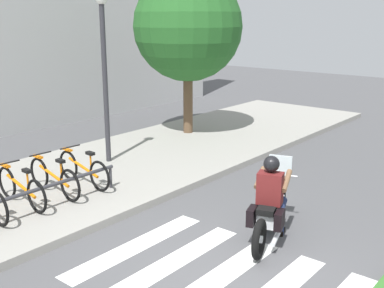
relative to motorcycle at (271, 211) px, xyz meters
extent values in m
plane|color=#4C4C4F|center=(-1.48, -0.12, -0.46)|extent=(48.00, 48.00, 0.00)
cube|color=gray|center=(-1.48, 4.59, -0.38)|extent=(24.00, 4.40, 0.15)
cube|color=white|center=(-1.69, -0.12, -0.45)|extent=(2.80, 0.40, 0.01)
cube|color=white|center=(-1.69, 0.68, -0.45)|extent=(2.80, 0.40, 0.01)
cube|color=white|center=(-1.69, 1.48, -0.45)|extent=(2.80, 0.40, 0.01)
torus|color=black|center=(0.76, 0.25, -0.14)|extent=(0.64, 0.31, 0.63)
cylinder|color=silver|center=(0.76, 0.25, -0.14)|extent=(0.14, 0.13, 0.11)
torus|color=black|center=(-0.78, -0.25, -0.14)|extent=(0.64, 0.31, 0.63)
cylinder|color=silver|center=(-0.78, -0.25, -0.14)|extent=(0.14, 0.13, 0.11)
cube|color=silver|center=(-0.01, 0.00, 0.00)|extent=(0.93, 0.54, 0.28)
ellipsoid|color=black|center=(0.20, 0.07, 0.22)|extent=(0.58, 0.43, 0.22)
cube|color=black|center=(-0.22, -0.07, 0.15)|extent=(0.62, 0.44, 0.10)
cube|color=black|center=(-0.46, 0.08, 0.04)|extent=(0.34, 0.21, 0.28)
cube|color=black|center=(-0.32, -0.33, 0.04)|extent=(0.34, 0.21, 0.28)
cylinder|color=silver|center=(0.60, 0.20, 0.43)|extent=(0.22, 0.60, 0.03)
sphere|color=white|center=(0.80, 0.27, 0.23)|extent=(0.18, 0.18, 0.18)
cube|color=silver|center=(0.63, 0.21, 0.61)|extent=(0.16, 0.39, 0.32)
cylinder|color=silver|center=(-0.21, -0.25, -0.27)|extent=(0.78, 0.33, 0.08)
cube|color=#591919|center=(-0.15, -0.05, 0.45)|extent=(0.37, 0.46, 0.52)
sphere|color=black|center=(-0.12, -0.04, 0.85)|extent=(0.26, 0.26, 0.26)
cylinder|color=brown|center=(0.00, 0.23, 0.53)|extent=(0.52, 0.25, 0.26)
cylinder|color=brown|center=(0.13, -0.18, 0.53)|extent=(0.52, 0.25, 0.26)
cylinder|color=#1E284C|center=(-0.06, 0.15, 0.09)|extent=(0.46, 0.27, 0.24)
cylinder|color=#1E284C|center=(0.05, 0.19, -0.22)|extent=(0.11, 0.11, 0.47)
cube|color=black|center=(0.09, 0.20, -0.42)|extent=(0.26, 0.17, 0.08)
cylinder|color=#1E284C|center=(0.04, -0.15, 0.09)|extent=(0.46, 0.27, 0.24)
cylinder|color=#1E284C|center=(0.15, -0.11, -0.22)|extent=(0.11, 0.11, 0.47)
cube|color=black|center=(0.19, -0.10, -0.42)|extent=(0.26, 0.17, 0.08)
torus|color=black|center=(-2.06, 4.61, 0.01)|extent=(0.08, 0.64, 0.63)
torus|color=black|center=(-2.12, 3.53, 0.01)|extent=(0.08, 0.64, 0.63)
cylinder|color=orange|center=(-2.09, 4.07, 0.08)|extent=(0.11, 0.97, 0.26)
cylinder|color=orange|center=(-2.11, 3.80, 0.24)|extent=(0.04, 0.04, 0.39)
cube|color=black|center=(-2.11, 3.80, 0.43)|extent=(0.11, 0.20, 0.06)
cylinder|color=black|center=(-2.07, 4.50, 0.43)|extent=(0.48, 0.05, 0.03)
cube|color=orange|center=(-2.06, 4.61, 0.36)|extent=(0.09, 0.28, 0.04)
torus|color=black|center=(-1.35, 4.62, 0.02)|extent=(0.09, 0.65, 0.65)
torus|color=black|center=(-1.40, 3.52, 0.02)|extent=(0.09, 0.65, 0.65)
cylinder|color=orange|center=(-1.37, 4.07, 0.09)|extent=(0.11, 0.98, 0.26)
cylinder|color=orange|center=(-1.39, 3.80, 0.25)|extent=(0.04, 0.04, 0.39)
cube|color=black|center=(-1.39, 3.80, 0.45)|extent=(0.11, 0.20, 0.06)
cylinder|color=black|center=(-1.35, 4.51, 0.45)|extent=(0.48, 0.05, 0.03)
cube|color=orange|center=(-1.35, 4.62, 0.37)|extent=(0.09, 0.28, 0.04)
torus|color=black|center=(-0.63, 4.61, 0.02)|extent=(0.08, 0.64, 0.64)
torus|color=black|center=(-0.69, 3.53, 0.02)|extent=(0.08, 0.64, 0.64)
cylinder|color=orange|center=(-0.66, 4.07, 0.08)|extent=(0.11, 0.97, 0.26)
cylinder|color=orange|center=(-0.67, 3.80, 0.24)|extent=(0.04, 0.04, 0.39)
cube|color=black|center=(-0.67, 3.80, 0.44)|extent=(0.11, 0.20, 0.06)
cylinder|color=black|center=(-0.64, 4.51, 0.44)|extent=(0.48, 0.05, 0.03)
cube|color=orange|center=(-0.63, 4.61, 0.36)|extent=(0.09, 0.28, 0.04)
cylinder|color=#333338|center=(-2.45, 3.52, 0.14)|extent=(4.18, 0.07, 0.07)
cylinder|color=#333338|center=(-0.41, 3.52, -0.08)|extent=(0.06, 0.06, 0.45)
cylinder|color=#2D2D33|center=(0.81, 4.99, 1.46)|extent=(0.12, 0.12, 3.83)
cylinder|color=brown|center=(4.31, 5.39, 0.63)|extent=(0.28, 0.28, 2.17)
sphere|color=#235B23|center=(4.31, 5.39, 2.81)|extent=(3.14, 3.14, 3.14)
camera|label=1|loc=(-6.52, -3.66, 3.13)|focal=44.82mm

